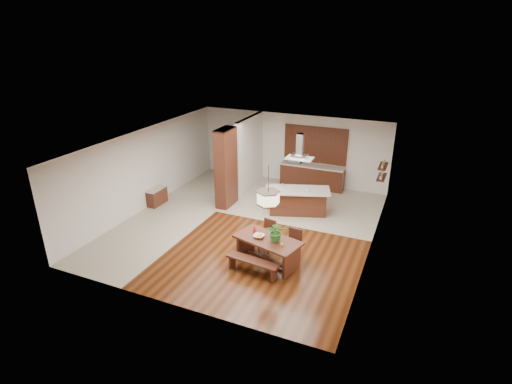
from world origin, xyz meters
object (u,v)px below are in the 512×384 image
at_px(dining_chair_left, 267,236).
at_px(kitchen_island, 298,201).
at_px(hallway_console, 157,196).
at_px(dining_chair_right, 293,246).
at_px(island_cup, 308,190).
at_px(pendant_lantern, 268,189).
at_px(dining_table, 268,245).
at_px(range_hood, 300,146).
at_px(microwave, 295,160).
at_px(fruit_bowl, 259,236).
at_px(foliage_plant, 276,232).
at_px(dining_bench, 253,267).

relative_size(dining_chair_left, kitchen_island, 0.39).
distance_m(hallway_console, dining_chair_left, 5.19).
bearing_deg(dining_chair_left, dining_chair_right, -3.99).
distance_m(kitchen_island, island_cup, 0.64).
distance_m(hallway_console, dining_chair_right, 6.11).
bearing_deg(hallway_console, pendant_lantern, -21.62).
bearing_deg(dining_table, range_hood, 93.96).
distance_m(pendant_lantern, microwave, 6.32).
bearing_deg(fruit_bowl, island_cup, 83.17).
relative_size(dining_table, dining_chair_left, 2.15).
height_order(hallway_console, foliage_plant, foliage_plant).
relative_size(dining_chair_left, fruit_bowl, 3.12).
bearing_deg(kitchen_island, dining_chair_right, -93.78).
distance_m(kitchen_island, microwave, 2.90).
relative_size(dining_chair_left, microwave, 1.87).
relative_size(hallway_console, dining_chair_right, 0.95).
relative_size(dining_table, range_hood, 2.24).
height_order(dining_chair_left, fruit_bowl, dining_chair_left).
bearing_deg(island_cup, dining_table, -92.45).
xyz_separation_m(dining_bench, fruit_bowl, (-0.09, 0.63, 0.59)).
bearing_deg(dining_bench, dining_chair_right, 54.27).
bearing_deg(island_cup, dining_chair_right, -81.38).
bearing_deg(kitchen_island, dining_bench, -108.21).
xyz_separation_m(dining_chair_left, foliage_plant, (0.55, -0.67, 0.58)).
xyz_separation_m(dining_table, dining_bench, (-0.17, -0.64, -0.35)).
bearing_deg(foliage_plant, microwave, 103.66).
height_order(dining_bench, kitchen_island, kitchen_island).
distance_m(fruit_bowl, range_hood, 3.84).
distance_m(range_hood, island_cup, 1.54).
distance_m(dining_chair_right, foliage_plant, 0.80).
distance_m(dining_bench, dining_chair_left, 1.33).
distance_m(dining_chair_left, kitchen_island, 2.78).
distance_m(dining_table, range_hood, 3.94).
relative_size(hallway_console, microwave, 1.76).
bearing_deg(microwave, fruit_bowl, -82.19).
bearing_deg(microwave, dining_chair_left, -81.46).
bearing_deg(foliage_plant, dining_table, 178.96).
bearing_deg(island_cup, fruit_bowl, -96.83).
bearing_deg(dining_chair_left, foliage_plant, -39.47).
bearing_deg(dining_chair_right, pendant_lantern, -139.47).
xyz_separation_m(foliage_plant, island_cup, (-0.11, 3.37, -0.07)).
height_order(foliage_plant, island_cup, foliage_plant).
height_order(hallway_console, range_hood, range_hood).
bearing_deg(dining_chair_right, dining_bench, -120.74).
height_order(dining_table, dining_chair_left, dining_chair_left).
bearing_deg(microwave, range_hood, -70.66).
relative_size(dining_bench, foliage_plant, 2.63).
bearing_deg(island_cup, dining_bench, -94.53).
bearing_deg(fruit_bowl, pendant_lantern, 2.59).
bearing_deg(fruit_bowl, dining_table, 2.59).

